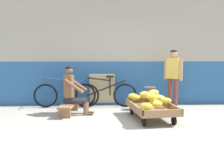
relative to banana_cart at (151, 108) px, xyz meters
name	(u,v)px	position (x,y,z in m)	size (l,w,h in m)	color
ground_plane	(130,133)	(-0.58, -0.96, -0.24)	(80.00, 80.00, 0.00)	#A39E93
back_wall	(120,49)	(-0.58, 1.78, 1.33)	(16.00, 0.30, 3.15)	#2D609E
banana_cart	(151,108)	(0.00, 0.00, 0.00)	(1.01, 1.53, 0.36)	#8E6B47
banana_pile	(150,98)	(-0.02, 0.09, 0.22)	(0.92, 1.50, 0.27)	yellow
low_bench	(70,106)	(-1.86, 0.57, -0.04)	(0.43, 1.13, 0.27)	olive
vendor_seated	(73,91)	(-1.77, 0.56, 0.33)	(0.71, 0.52, 1.14)	brown
plastic_crate	(150,104)	(0.15, 0.99, -0.09)	(0.36, 0.28, 0.30)	#19847F
weighing_scale	(150,92)	(0.15, 0.99, 0.21)	(0.30, 0.30, 0.29)	#28282D
bicycle_near_left	(65,94)	(-2.08, 1.36, 0.11)	(1.66, 0.48, 0.86)	black
bicycle_far_left	(106,94)	(-0.97, 1.33, 0.11)	(1.66, 0.48, 0.86)	black
sign_board	(102,90)	(-1.07, 1.57, 0.20)	(0.70, 0.20, 0.89)	#C6B289
customer_adult	(173,73)	(0.75, 1.00, 0.71)	(0.41, 0.35, 1.53)	brown
shopping_bag	(153,108)	(0.17, 0.64, -0.12)	(0.18, 0.12, 0.24)	#D13D4C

